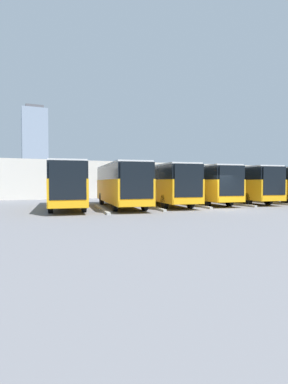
% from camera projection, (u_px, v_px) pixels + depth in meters
% --- Properties ---
extents(ground_plane, '(600.00, 600.00, 0.00)m').
position_uv_depth(ground_plane, '(222.00, 209.00, 21.83)').
color(ground_plane, slate).
extents(bus_0, '(3.97, 11.00, 3.39)m').
position_uv_depth(bus_0, '(271.00, 183.00, 30.49)').
color(bus_0, orange).
rests_on(bus_0, ground_plane).
extents(curb_divider_0, '(1.31, 7.14, 0.15)m').
position_uv_depth(curb_divider_0, '(268.00, 202.00, 28.26)').
color(curb_divider_0, '#9E9E99').
rests_on(curb_divider_0, ground_plane).
extents(bus_1, '(3.97, 11.00, 3.39)m').
position_uv_depth(bus_1, '(237.00, 183.00, 29.20)').
color(bus_1, orange).
rests_on(bus_1, ground_plane).
extents(curb_divider_1, '(1.31, 7.14, 0.15)m').
position_uv_depth(curb_divider_1, '(231.00, 203.00, 26.98)').
color(curb_divider_1, '#9E9E99').
rests_on(curb_divider_1, ground_plane).
extents(bus_2, '(3.97, 11.00, 3.39)m').
position_uv_depth(bus_2, '(200.00, 183.00, 27.78)').
color(bus_2, orange).
rests_on(bus_2, ground_plane).
extents(curb_divider_2, '(1.31, 7.14, 0.15)m').
position_uv_depth(curb_divider_2, '(191.00, 205.00, 25.56)').
color(curb_divider_2, '#9E9E99').
rests_on(curb_divider_2, ground_plane).
extents(bus_3, '(3.97, 11.00, 3.39)m').
position_uv_depth(bus_3, '(163.00, 183.00, 25.76)').
color(bus_3, orange).
rests_on(bus_3, ground_plane).
extents(curb_divider_3, '(1.31, 7.14, 0.15)m').
position_uv_depth(curb_divider_3, '(150.00, 206.00, 23.53)').
color(curb_divider_3, '#9E9E99').
rests_on(curb_divider_3, ground_plane).
extents(bus_4, '(3.97, 11.00, 3.39)m').
position_uv_depth(bus_4, '(120.00, 184.00, 23.64)').
color(bus_4, orange).
rests_on(bus_4, ground_plane).
extents(curb_divider_4, '(1.31, 7.14, 0.15)m').
position_uv_depth(curb_divider_4, '(101.00, 209.00, 21.42)').
color(curb_divider_4, '#9E9E99').
rests_on(curb_divider_4, ground_plane).
extents(bus_5, '(3.97, 11.00, 3.39)m').
position_uv_depth(bus_5, '(66.00, 184.00, 22.61)').
color(bus_5, orange).
rests_on(bus_5, ground_plane).
extents(station_building, '(42.44, 13.05, 4.64)m').
position_uv_depth(station_building, '(116.00, 180.00, 43.37)').
color(station_building, beige).
rests_on(station_building, ground_plane).
extents(office_tower, '(17.42, 17.42, 57.16)m').
position_uv_depth(office_tower, '(35.00, 147.00, 218.05)').
color(office_tower, '#7F8EA3').
rests_on(office_tower, ground_plane).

